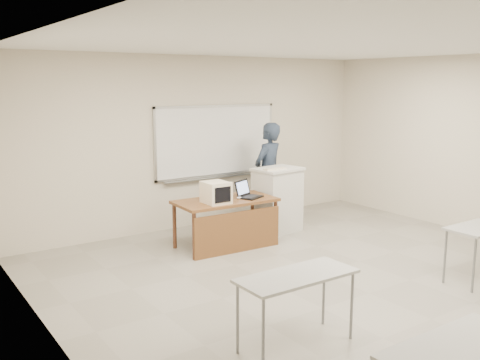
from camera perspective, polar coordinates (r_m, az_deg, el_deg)
floor at (r=6.85m, az=13.61°, el=-11.69°), size 7.00×8.00×0.01m
whiteboard at (r=9.67m, az=-2.52°, el=4.09°), size 2.48×0.10×1.31m
student_desks at (r=5.87m, az=23.84°, el=-9.04°), size 4.40×2.20×0.73m
instructor_desk at (r=8.23m, az=-1.13°, el=-3.51°), size 1.56×0.78×0.75m
podium at (r=9.17m, az=4.01°, el=-2.12°), size 0.79×0.57×1.11m
crt_monitor at (r=8.01m, az=-2.58°, el=-1.34°), size 0.36×0.40×0.34m
laptop at (r=8.43m, az=0.96°, el=-1.44°), size 0.36×0.33×0.27m
mouse at (r=8.31m, az=-0.09°, el=-1.91°), size 0.10×0.08×0.04m
keyboard at (r=8.88m, az=3.78°, el=1.17°), size 0.41×0.16×0.02m
presenter at (r=9.67m, az=3.02°, el=0.71°), size 0.78×0.63×1.83m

